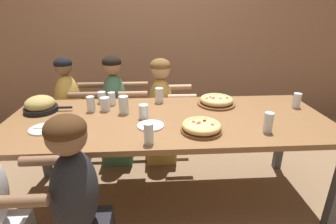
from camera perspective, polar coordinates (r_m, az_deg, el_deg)
name	(u,v)px	position (r m, az deg, el deg)	size (l,w,h in m)	color
ground_plane	(168,199)	(2.49, 0.00, -18.41)	(18.00, 18.00, 0.00)	#896B4C
restaurant_back_panel	(159,7)	(3.71, -1.91, 21.84)	(10.00, 0.06, 3.20)	#9E7056
dining_table	(168,126)	(2.09, 0.00, -3.10)	(2.51, 0.99, 0.80)	brown
pizza_board_main	(201,127)	(1.84, 7.29, -3.26)	(0.29, 0.29, 0.06)	brown
pizza_board_second	(216,101)	(2.37, 10.49, 2.38)	(0.33, 0.33, 0.07)	brown
skillet_bowl	(40,105)	(2.41, -26.03, 1.35)	(0.39, 0.27, 0.13)	black
empty_plate_a	(44,129)	(2.06, -25.40, -3.35)	(0.20, 0.20, 0.02)	white
empty_plate_b	(151,126)	(1.92, -3.81, -2.96)	(0.20, 0.20, 0.02)	white
cocktail_glass_blue	(79,132)	(1.83, -18.84, -4.05)	(0.07, 0.07, 0.13)	silver
drinking_glass_a	(124,106)	(2.16, -9.59, 1.31)	(0.08, 0.08, 0.15)	silver
drinking_glass_b	(149,135)	(1.67, -4.22, -4.97)	(0.06, 0.06, 0.14)	silver
drinking_glass_c	(105,104)	(2.25, -13.53, 1.70)	(0.08, 0.08, 0.11)	silver
drinking_glass_d	(144,112)	(2.04, -5.33, -0.11)	(0.07, 0.07, 0.11)	silver
drinking_glass_e	(112,99)	(2.37, -12.12, 2.68)	(0.06, 0.06, 0.11)	silver
drinking_glass_f	(102,98)	(2.44, -14.18, 3.02)	(0.07, 0.07, 0.10)	silver
drinking_glass_g	(91,105)	(2.26, -16.42, 1.53)	(0.07, 0.07, 0.13)	silver
drinking_glass_h	(297,101)	(2.51, 26.19, 2.14)	(0.07, 0.07, 0.13)	silver
drinking_glass_i	(268,124)	(1.94, 20.97, -2.40)	(0.06, 0.06, 0.14)	silver
drinking_glass_j	(159,96)	(2.38, -1.93, 3.45)	(0.08, 0.08, 0.13)	silver
diner_far_midleft	(116,115)	(2.84, -11.19, -0.74)	(0.51, 0.40, 1.17)	#477556
diner_near_midleft	(78,215)	(1.66, -18.92, -20.43)	(0.51, 0.40, 1.13)	#232328
diner_far_center	(161,115)	(2.82, -1.50, -0.62)	(0.51, 0.40, 1.13)	gold
diner_far_left	(71,118)	(2.95, -20.30, -1.15)	(0.51, 0.40, 1.15)	gold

